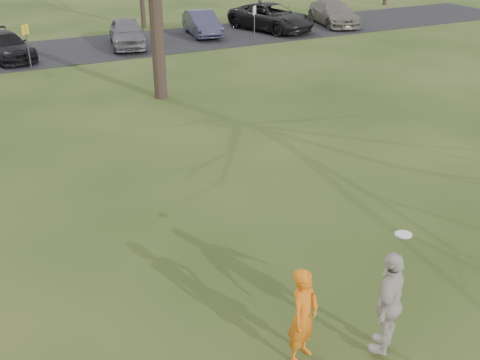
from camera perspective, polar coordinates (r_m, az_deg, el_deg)
name	(u,v)px	position (r m, az deg, el deg)	size (l,w,h in m)	color
ground	(344,347)	(10.32, 10.51, -16.38)	(120.00, 120.00, 0.00)	#1E380F
parking_strip	(62,51)	(32.00, -17.66, 12.37)	(62.00, 6.50, 0.04)	black
player_defender	(304,316)	(9.45, 6.49, -13.58)	(0.64, 0.42, 1.76)	orange
car_3	(6,46)	(30.98, -22.75, 12.46)	(1.83, 4.50, 1.31)	black
car_4	(127,33)	(32.04, -11.44, 14.50)	(1.80, 4.47, 1.52)	slate
car_5	(202,23)	(34.53, -3.90, 15.62)	(1.48, 4.25, 1.40)	#34344E
car_6	(271,17)	(36.04, 3.21, 16.23)	(2.65, 5.75, 1.60)	black
car_7	(334,13)	(38.29, 9.50, 16.42)	(2.07, 5.09, 1.48)	gray
catching_play	(389,302)	(9.71, 14.94, -11.93)	(1.18, 1.02, 2.18)	beige
sign_yellow	(27,38)	(28.54, -20.91, 13.32)	(0.35, 0.35, 2.08)	#47474C
sign_white	(254,18)	(32.10, 1.48, 16.18)	(0.35, 0.35, 2.08)	#47474C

